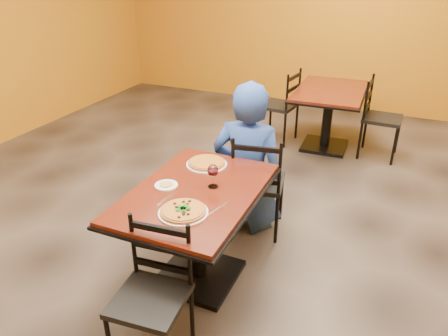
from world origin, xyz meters
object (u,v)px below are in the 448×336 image
at_px(chair_main_near, 150,301).
at_px(chair_main_far, 259,182).
at_px(plate_far, 207,164).
at_px(wine_glass, 213,175).
at_px(plate_main, 183,213).
at_px(pizza_far, 207,162).
at_px(pizza_main, 183,210).
at_px(chair_second_left, 278,106).
at_px(table_main, 197,214).
at_px(diner, 248,156).
at_px(chair_second_right, 382,119).
at_px(side_plate, 166,185).
at_px(table_second, 329,105).

distance_m(chair_main_near, chair_main_far, 1.53).
bearing_deg(plate_far, wine_glass, -57.01).
xyz_separation_m(plate_main, pizza_far, (-0.16, 0.67, 0.02)).
xyz_separation_m(chair_main_far, plate_far, (-0.28, -0.42, 0.30)).
distance_m(pizza_main, plate_far, 0.69).
bearing_deg(chair_second_left, plate_far, 11.92).
distance_m(table_main, pizza_main, 0.37).
distance_m(table_main, plate_main, 0.36).
bearing_deg(wine_glass, chair_main_near, -91.05).
distance_m(plate_main, pizza_main, 0.02).
bearing_deg(plate_main, diner, 89.97).
relative_size(chair_main_far, chair_second_right, 0.97).
bearing_deg(plate_main, chair_second_right, 73.32).
relative_size(pizza_main, wine_glass, 1.58).
xyz_separation_m(chair_second_right, diner, (-0.93, -1.97, 0.18)).
height_order(plate_main, wine_glass, wine_glass).
height_order(chair_main_far, diner, diner).
height_order(chair_second_right, side_plate, chair_second_right).
height_order(chair_second_left, side_plate, chair_second_left).
bearing_deg(side_plate, plate_main, -43.51).
relative_size(plate_main, wine_glass, 1.72).
bearing_deg(pizza_far, side_plate, -105.19).
xyz_separation_m(table_main, chair_main_far, (0.18, 0.80, -0.10)).
bearing_deg(pizza_main, chair_second_right, 73.32).
distance_m(chair_main_far, diner, 0.23).
bearing_deg(chair_main_far, plate_far, 45.32).
bearing_deg(pizza_main, chair_main_near, -88.69).
bearing_deg(plate_main, pizza_far, 103.68).
relative_size(table_main, chair_main_far, 1.35).
distance_m(chair_main_near, diner, 1.60).
bearing_deg(wine_glass, plate_main, -93.80).
bearing_deg(chair_main_far, diner, -35.35).
xyz_separation_m(table_main, wine_glass, (0.09, 0.09, 0.28)).
height_order(plate_far, pizza_far, pizza_far).
height_order(chair_main_far, plate_far, chair_main_far).
bearing_deg(table_second, diner, -98.64).
relative_size(pizza_far, side_plate, 1.75).
bearing_deg(chair_main_near, wine_glass, 83.56).
bearing_deg(wine_glass, chair_second_right, 71.63).
relative_size(diner, wine_glass, 7.24).
relative_size(table_second, side_plate, 7.65).
xyz_separation_m(chair_main_near, wine_glass, (0.02, 0.82, 0.41)).
height_order(plate_far, side_plate, same).
bearing_deg(chair_main_near, chair_second_left, 90.11).
xyz_separation_m(table_second, diner, (-0.30, -1.97, 0.10)).
height_order(diner, plate_far, diner).
height_order(table_main, wine_glass, wine_glass).
distance_m(diner, wine_glass, 0.78).
distance_m(chair_main_near, plate_main, 0.55).
bearing_deg(side_plate, pizza_main, -43.51).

